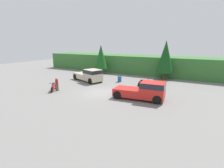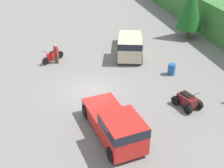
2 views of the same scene
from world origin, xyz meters
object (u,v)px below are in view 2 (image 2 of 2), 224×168
object	(u,v)px
pickup_truck_red	(117,125)
steel_barrel	(171,69)
quad_atv	(187,101)
pickup_truck_second	(130,45)
rider_person	(56,53)
dirt_bike	(53,56)

from	to	relation	value
pickup_truck_red	steel_barrel	size ratio (longest dim) A/B	6.25
pickup_truck_red	quad_atv	xyz separation A→B (m)	(-1.83, 5.44, -0.56)
pickup_truck_second	rider_person	size ratio (longest dim) A/B	3.48
dirt_bike	rider_person	bearing A→B (deg)	90.35
pickup_truck_second	rider_person	distance (m)	6.37
dirt_bike	quad_atv	world-z (taller)	quad_atv
quad_atv	steel_barrel	size ratio (longest dim) A/B	2.34
quad_atv	steel_barrel	bearing A→B (deg)	152.11
pickup_truck_second	dirt_bike	distance (m)	6.68
pickup_truck_red	steel_barrel	distance (m)	8.89
pickup_truck_second	dirt_bike	bearing A→B (deg)	-76.80
pickup_truck_second	steel_barrel	world-z (taller)	pickup_truck_second
pickup_truck_red	dirt_bike	size ratio (longest dim) A/B	2.84
pickup_truck_second	steel_barrel	distance (m)	4.66
dirt_bike	steel_barrel	bearing A→B (deg)	116.64
pickup_truck_second	quad_atv	size ratio (longest dim) A/B	2.86
dirt_bike	rider_person	distance (m)	0.63
pickup_truck_second	steel_barrel	size ratio (longest dim) A/B	6.69
steel_barrel	quad_atv	bearing A→B (deg)	-12.36
quad_atv	rider_person	distance (m)	11.55
pickup_truck_red	dirt_bike	world-z (taller)	pickup_truck_red
rider_person	pickup_truck_red	bearing A→B (deg)	51.29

